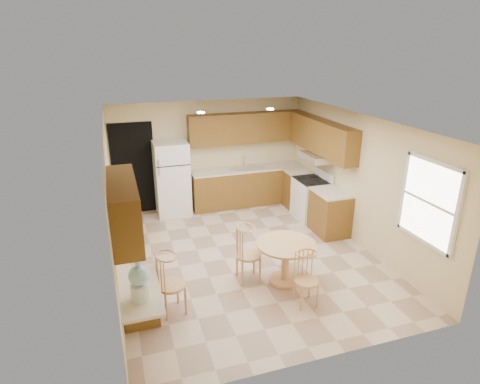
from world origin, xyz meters
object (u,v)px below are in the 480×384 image
object	(u,v)px
chair_table_b	(309,277)
water_crock	(140,282)
dining_table	(286,257)
chair_desk	(172,281)
chair_table_a	(250,251)
refrigerator	(172,179)
stove	(311,199)

from	to	relation	value
chair_table_b	water_crock	size ratio (longest dim) A/B	1.59
dining_table	chair_desk	size ratio (longest dim) A/B	1.02
dining_table	chair_desk	world-z (taller)	chair_desk
chair_table_a	chair_desk	distance (m)	1.41
chair_table_b	water_crock	xyz separation A→B (m)	(-2.38, -0.16, 0.50)
refrigerator	chair_table_b	size ratio (longest dim) A/B	2.01
stove	chair_table_a	bearing A→B (deg)	-136.50
chair_table_a	chair_desk	world-z (taller)	chair_table_a
refrigerator	stove	xyz separation A→B (m)	(2.88, -1.22, -0.37)
chair_table_a	chair_table_b	world-z (taller)	chair_table_a
chair_table_a	water_crock	bearing A→B (deg)	-58.79
stove	chair_desk	xyz separation A→B (m)	(-3.47, -2.50, 0.10)
chair_table_a	water_crock	distance (m)	2.11
stove	water_crock	distance (m)	5.02
refrigerator	chair_table_b	distance (m)	4.36
refrigerator	chair_desk	distance (m)	3.78
chair_table_b	chair_desk	world-z (taller)	chair_desk
chair_table_a	chair_table_b	xyz separation A→B (m)	(0.60, -0.89, -0.07)
dining_table	water_crock	size ratio (longest dim) A/B	1.82
chair_table_a	chair_desk	bearing A→B (deg)	-69.90
refrigerator	water_crock	world-z (taller)	refrigerator
dining_table	refrigerator	bearing A→B (deg)	110.62
stove	dining_table	size ratio (longest dim) A/B	1.14
stove	chair_desk	distance (m)	4.28
stove	chair_desk	size ratio (longest dim) A/B	1.16
chair_table_a	chair_desk	xyz separation A→B (m)	(-1.33, -0.47, -0.01)
chair_desk	water_crock	world-z (taller)	water_crock
stove	water_crock	xyz separation A→B (m)	(-3.92, -3.08, 0.54)
chair_desk	water_crock	distance (m)	0.85
chair_table_b	water_crock	world-z (taller)	water_crock
chair_desk	dining_table	bearing A→B (deg)	86.06
dining_table	chair_table_a	xyz separation A→B (m)	(-0.55, 0.16, 0.12)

